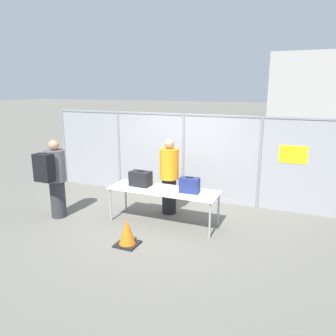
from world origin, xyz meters
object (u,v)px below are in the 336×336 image
(traffic_cone, at_px, (127,233))
(suitcase_navy, at_px, (189,185))
(suitcase_black, at_px, (141,179))
(security_worker_near, at_px, (169,175))
(traveler_hooded, at_px, (54,176))
(inspection_table, at_px, (163,192))
(utility_trailer, at_px, (293,174))

(traffic_cone, bearing_deg, suitcase_navy, 56.86)
(suitcase_black, height_order, security_worker_near, security_worker_near)
(suitcase_navy, distance_m, traveler_hooded, 2.91)
(suitcase_black, distance_m, traveler_hooded, 1.86)
(inspection_table, xyz_separation_m, security_worker_near, (-0.13, 0.60, 0.18))
(suitcase_navy, height_order, security_worker_near, security_worker_near)
(suitcase_black, distance_m, utility_trailer, 4.82)
(security_worker_near, xyz_separation_m, traffic_cone, (-0.08, -1.76, -0.65))
(inspection_table, height_order, suitcase_navy, suitcase_navy)
(security_worker_near, bearing_deg, suitcase_black, 67.25)
(inspection_table, height_order, traffic_cone, inspection_table)
(inspection_table, relative_size, utility_trailer, 0.66)
(security_worker_near, bearing_deg, inspection_table, 116.93)
(inspection_table, xyz_separation_m, traveler_hooded, (-2.28, -0.64, 0.25))
(inspection_table, relative_size, security_worker_near, 1.35)
(traveler_hooded, xyz_separation_m, security_worker_near, (2.15, 1.24, -0.07))
(suitcase_black, xyz_separation_m, traveler_hooded, (-1.72, -0.69, 0.04))
(inspection_table, distance_m, utility_trailer, 4.53)
(inspection_table, bearing_deg, utility_trailer, 58.63)
(utility_trailer, bearing_deg, suitcase_black, -127.37)
(suitcase_navy, xyz_separation_m, traveler_hooded, (-2.84, -0.65, 0.05))
(traveler_hooded, xyz_separation_m, traffic_cone, (2.07, -0.52, -0.71))
(inspection_table, bearing_deg, traffic_cone, -99.99)
(utility_trailer, height_order, traffic_cone, utility_trailer)
(suitcase_navy, height_order, traveler_hooded, traveler_hooded)
(traffic_cone, bearing_deg, suitcase_black, 106.13)
(suitcase_black, height_order, traveler_hooded, traveler_hooded)
(suitcase_black, bearing_deg, utility_trailer, 52.63)
(suitcase_black, distance_m, security_worker_near, 0.70)
(inspection_table, bearing_deg, suitcase_navy, 1.35)
(suitcase_black, height_order, utility_trailer, suitcase_black)
(inspection_table, relative_size, suitcase_navy, 5.69)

